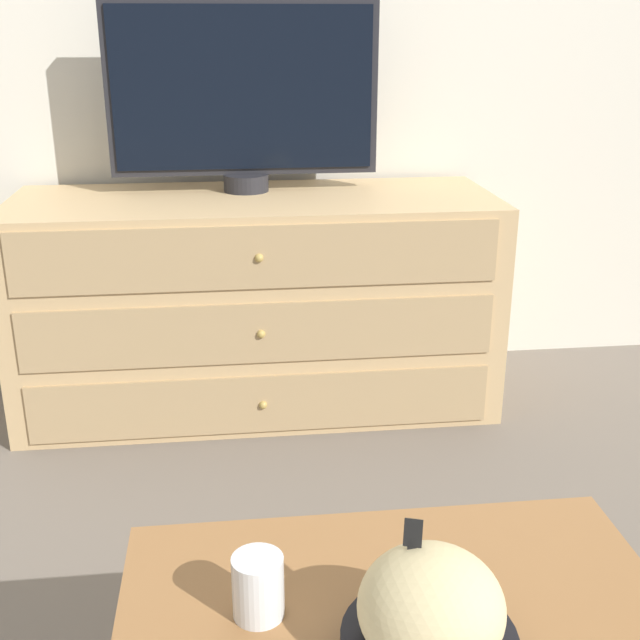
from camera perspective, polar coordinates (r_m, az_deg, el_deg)
name	(u,v)px	position (r m, az deg, el deg)	size (l,w,h in m)	color
ground_plane	(268,362)	(2.94, -3.75, -2.99)	(12.00, 12.00, 0.00)	#70665B
dresser	(257,302)	(2.54, -4.50, 1.25)	(1.47, 0.56, 0.67)	tan
tv	(243,93)	(2.51, -5.48, 15.77)	(0.81, 0.14, 0.56)	#232328
takeout_bowl	(430,617)	(1.11, 7.85, -20.18)	(0.23, 0.23, 0.19)	black
drink_cup	(258,590)	(1.18, -4.42, -18.60)	(0.07, 0.07, 0.09)	#9E6638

